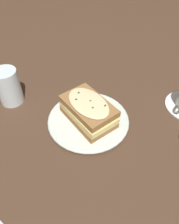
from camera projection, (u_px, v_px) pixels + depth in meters
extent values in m
plane|color=#473021|center=(89.00, 117.00, 0.65)|extent=(2.40, 2.40, 0.00)
cylinder|color=silver|center=(90.00, 121.00, 0.63)|extent=(0.22, 0.22, 0.02)
torus|color=silver|center=(90.00, 120.00, 0.63)|extent=(0.23, 0.23, 0.01)
cube|color=olive|center=(90.00, 116.00, 0.62)|extent=(0.17, 0.18, 0.02)
cube|color=#EAD17A|center=(90.00, 112.00, 0.60)|extent=(0.17, 0.18, 0.02)
cube|color=olive|center=(90.00, 106.00, 0.59)|extent=(0.17, 0.18, 0.02)
ellipsoid|color=beige|center=(90.00, 103.00, 0.58)|extent=(0.16, 0.16, 0.01)
cube|color=#2D6028|center=(90.00, 101.00, 0.58)|extent=(0.01, 0.00, 0.00)
cube|color=#2D6028|center=(79.00, 93.00, 0.61)|extent=(0.01, 0.01, 0.00)
cube|color=#2D6028|center=(105.00, 105.00, 0.57)|extent=(0.01, 0.01, 0.00)
cube|color=#2D6028|center=(76.00, 99.00, 0.59)|extent=(0.01, 0.01, 0.00)
cube|color=#2D6028|center=(93.00, 107.00, 0.56)|extent=(0.01, 0.01, 0.00)
cylinder|color=silver|center=(8.00, 87.00, 0.66)|extent=(0.07, 0.07, 0.11)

